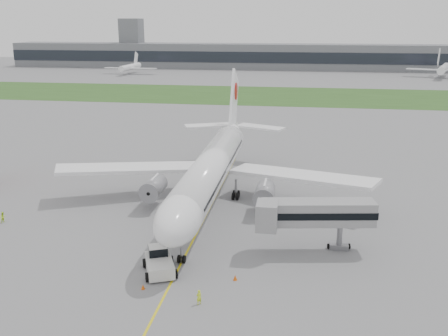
% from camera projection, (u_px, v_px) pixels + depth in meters
% --- Properties ---
extents(ground, '(600.00, 600.00, 0.00)m').
position_uv_depth(ground, '(207.00, 214.00, 70.15)').
color(ground, gray).
rests_on(ground, ground).
extents(apron_markings, '(70.00, 70.00, 0.04)m').
position_uv_depth(apron_markings, '(199.00, 228.00, 65.41)').
color(apron_markings, yellow).
rests_on(apron_markings, ground).
extents(grass_strip, '(600.00, 50.00, 0.02)m').
position_uv_depth(grass_strip, '(268.00, 95.00, 183.91)').
color(grass_strip, '#2D511E').
rests_on(grass_strip, ground).
extents(terminal_building, '(320.00, 22.30, 14.00)m').
position_uv_depth(terminal_building, '(282.00, 56.00, 286.11)').
color(terminal_building, gray).
rests_on(terminal_building, ground).
extents(control_tower, '(12.00, 12.00, 56.00)m').
position_uv_depth(control_tower, '(133.00, 66.00, 303.50)').
color(control_tower, gray).
rests_on(control_tower, ground).
extents(airliner, '(48.13, 53.95, 17.88)m').
position_uv_depth(airliner, '(212.00, 166.00, 73.18)').
color(airliner, white).
rests_on(airliner, ground).
extents(pushback_tug, '(4.71, 5.58, 2.51)m').
position_uv_depth(pushback_tug, '(159.00, 261.00, 53.77)').
color(pushback_tug, silver).
rests_on(pushback_tug, ground).
extents(jet_bridge, '(13.71, 5.95, 6.39)m').
position_uv_depth(jet_bridge, '(311.00, 214.00, 57.48)').
color(jet_bridge, gray).
rests_on(jet_bridge, ground).
extents(safety_cone_left, '(0.39, 0.39, 0.54)m').
position_uv_depth(safety_cone_left, '(143.00, 287.00, 50.33)').
color(safety_cone_left, '#D9520B').
rests_on(safety_cone_left, ground).
extents(safety_cone_right, '(0.44, 0.44, 0.60)m').
position_uv_depth(safety_cone_right, '(235.00, 278.00, 52.08)').
color(safety_cone_right, '#D9520B').
rests_on(safety_cone_right, ground).
extents(ground_crew_near, '(0.65, 0.64, 1.51)m').
position_uv_depth(ground_crew_near, '(199.00, 297.00, 47.51)').
color(ground_crew_near, '#DEFD2A').
rests_on(ground_crew_near, ground).
extents(ground_crew_far, '(0.75, 0.86, 1.51)m').
position_uv_depth(ground_crew_far, '(3.00, 217.00, 66.99)').
color(ground_crew_far, '#CDFE2A').
rests_on(ground_crew_far, ground).
extents(distant_aircraft_left, '(28.64, 25.53, 10.56)m').
position_uv_depth(distant_aircraft_left, '(131.00, 74.00, 258.80)').
color(distant_aircraft_left, white).
rests_on(distant_aircraft_left, ground).
extents(distant_aircraft_right, '(41.92, 39.41, 13.03)m').
position_uv_depth(distant_aircraft_right, '(443.00, 78.00, 240.82)').
color(distant_aircraft_right, white).
rests_on(distant_aircraft_right, ground).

